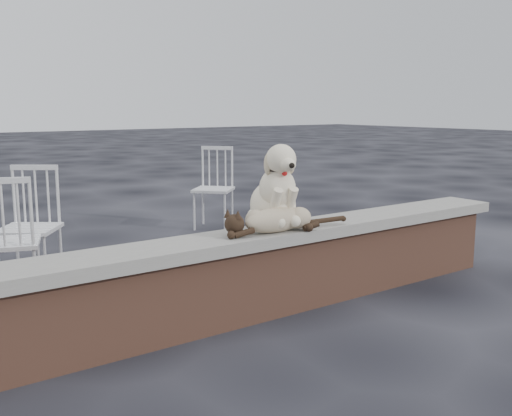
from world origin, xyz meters
TOP-DOWN VIEW (x-y plane):
  - ground at (0.00, 0.00)m, footprint 60.00×60.00m
  - brick_wall at (0.00, 0.00)m, footprint 6.00×0.30m
  - capstone at (0.00, 0.00)m, footprint 6.20×0.40m
  - dog at (0.93, 0.07)m, footprint 0.49×0.58m
  - cat at (0.85, -0.08)m, footprint 1.15×0.49m
  - chair_b at (-0.31, 1.62)m, footprint 0.78×0.78m
  - chair_d at (2.03, 2.66)m, footprint 0.79×0.79m
  - chair_c at (-0.56, 1.21)m, footprint 0.71×0.71m

SIDE VIEW (x-z plane):
  - ground at x=0.00m, z-range 0.00..0.00m
  - brick_wall at x=0.00m, z-range 0.00..0.50m
  - chair_b at x=-0.31m, z-range 0.00..0.94m
  - chair_d at x=2.03m, z-range 0.00..0.94m
  - chair_c at x=-0.56m, z-range 0.00..0.94m
  - capstone at x=0.00m, z-range 0.50..0.58m
  - cat at x=0.85m, z-range 0.58..0.77m
  - dog at x=0.93m, z-range 0.58..1.17m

